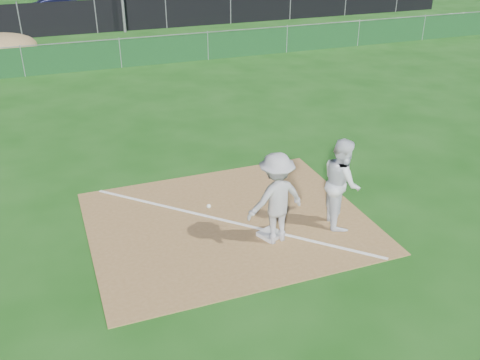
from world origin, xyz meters
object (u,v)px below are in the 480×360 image
Objects in this scene: runner at (342,182)px; car_mid at (65,9)px; first_base at (270,234)px; car_right at (192,3)px; play_at_first at (276,198)px.

runner reaches higher than car_mid.
car_right is at bearing 77.22° from first_base.
runner is 27.21m from car_right.
runner is at bearing 0.24° from first_base.
car_right is at bearing -92.10° from car_mid.
play_at_first reaches higher than car_right.
car_right is at bearing 77.36° from play_at_first.
car_mid is 8.09m from car_right.
play_at_first is 0.45× the size of car_right.
first_base is at bearing -173.27° from car_mid.
first_base is at bearing 149.01° from car_right.
runner is 0.40× the size of car_right.
car_mid is at bearing 94.11° from first_base.
car_mid is at bearing 67.07° from car_right.
play_at_first is at bearing -173.21° from car_mid.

